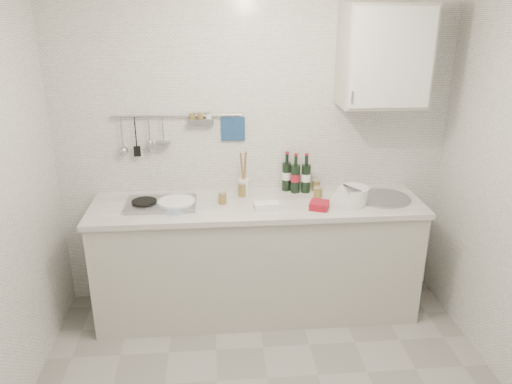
# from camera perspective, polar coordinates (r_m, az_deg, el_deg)

# --- Properties ---
(back_wall) EXTENTS (3.00, 0.02, 2.50)m
(back_wall) POSITION_cam_1_polar(r_m,az_deg,el_deg) (3.85, -0.22, 5.01)
(back_wall) COLOR silver
(back_wall) RESTS_ON floor
(counter) EXTENTS (2.44, 0.64, 0.96)m
(counter) POSITION_cam_1_polar(r_m,az_deg,el_deg) (3.88, 0.25, -7.88)
(counter) COLOR #B1AEA3
(counter) RESTS_ON floor
(wall_rail) EXTENTS (0.98, 0.09, 0.34)m
(wall_rail) POSITION_cam_1_polar(r_m,az_deg,el_deg) (3.77, -9.33, 7.17)
(wall_rail) COLOR #93969B
(wall_rail) RESTS_ON back_wall
(wall_cabinet) EXTENTS (0.60, 0.38, 0.70)m
(wall_cabinet) POSITION_cam_1_polar(r_m,az_deg,el_deg) (3.72, 14.44, 14.83)
(wall_cabinet) COLOR #B1AEA3
(wall_cabinet) RESTS_ON back_wall
(plate_stack_hob) EXTENTS (0.29, 0.29, 0.05)m
(plate_stack_hob) POSITION_cam_1_polar(r_m,az_deg,el_deg) (3.63, -9.20, -1.35)
(plate_stack_hob) COLOR #5273BA
(plate_stack_hob) RESTS_ON counter
(plate_stack_sink) EXTENTS (0.29, 0.27, 0.12)m
(plate_stack_sink) POSITION_cam_1_polar(r_m,az_deg,el_deg) (3.73, 10.81, -0.39)
(plate_stack_sink) COLOR white
(plate_stack_sink) RESTS_ON counter
(wine_bottles) EXTENTS (0.22, 0.13, 0.31)m
(wine_bottles) POSITION_cam_1_polar(r_m,az_deg,el_deg) (3.85, 4.60, 2.23)
(wine_bottles) COLOR black
(wine_bottles) RESTS_ON counter
(butter_dish) EXTENTS (0.18, 0.10, 0.05)m
(butter_dish) POSITION_cam_1_polar(r_m,az_deg,el_deg) (3.54, 1.19, -1.62)
(butter_dish) COLOR white
(butter_dish) RESTS_ON counter
(strawberry_punnet) EXTENTS (0.17, 0.17, 0.05)m
(strawberry_punnet) POSITION_cam_1_polar(r_m,az_deg,el_deg) (3.59, 7.23, -1.51)
(strawberry_punnet) COLOR #A6121E
(strawberry_punnet) RESTS_ON counter
(utensil_crock) EXTENTS (0.09, 0.09, 0.35)m
(utensil_crock) POSITION_cam_1_polar(r_m,az_deg,el_deg) (3.79, -1.42, 0.82)
(utensil_crock) COLOR white
(utensil_crock) RESTS_ON counter
(jar_a) EXTENTS (0.07, 0.07, 0.11)m
(jar_a) POSITION_cam_1_polar(r_m,az_deg,el_deg) (3.78, -1.55, 0.33)
(jar_a) COLOR olive
(jar_a) RESTS_ON counter
(jar_b) EXTENTS (0.07, 0.07, 0.09)m
(jar_b) POSITION_cam_1_polar(r_m,az_deg,el_deg) (3.93, 6.87, 0.80)
(jar_b) COLOR olive
(jar_b) RESTS_ON counter
(jar_c) EXTENTS (0.07, 0.07, 0.08)m
(jar_c) POSITION_cam_1_polar(r_m,az_deg,el_deg) (3.79, 7.09, -0.01)
(jar_c) COLOR olive
(jar_c) RESTS_ON counter
(jar_d) EXTENTS (0.06, 0.06, 0.09)m
(jar_d) POSITION_cam_1_polar(r_m,az_deg,el_deg) (3.65, -3.86, -0.64)
(jar_d) COLOR olive
(jar_d) RESTS_ON counter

